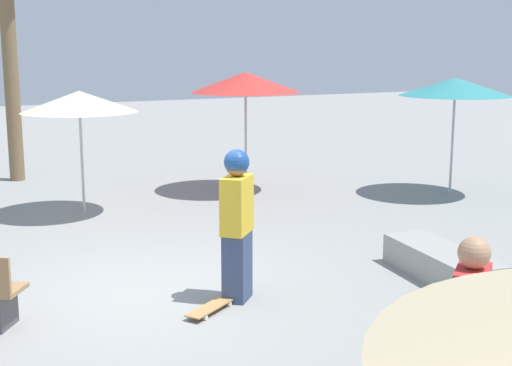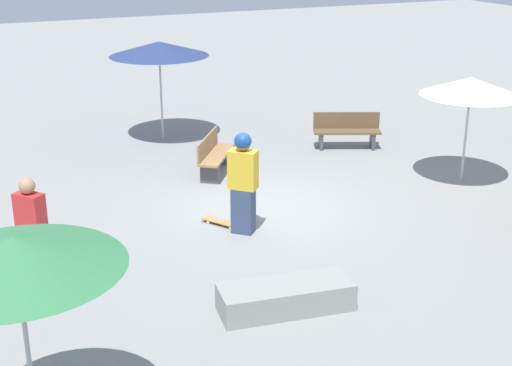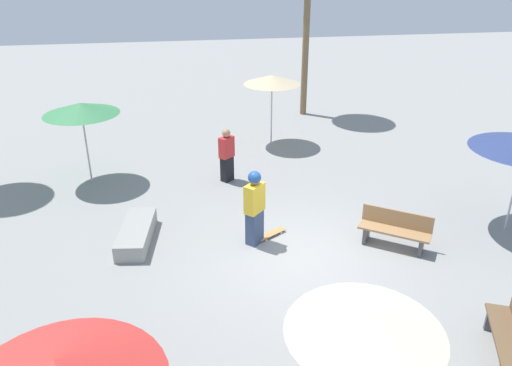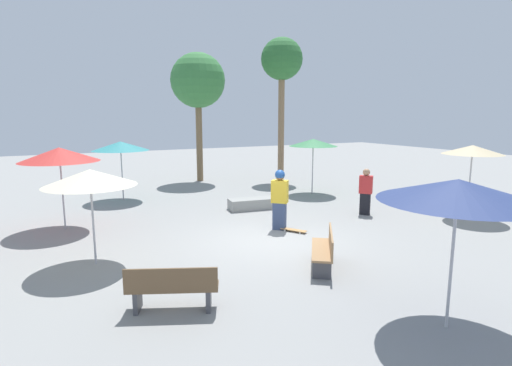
{
  "view_description": "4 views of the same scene",
  "coord_description": "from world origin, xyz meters",
  "px_view_note": "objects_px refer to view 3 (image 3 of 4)",
  "views": [
    {
      "loc": [
        2.68,
        8.09,
        2.99
      ],
      "look_at": [
        -1.19,
        0.63,
        1.37
      ],
      "focal_mm": 50.0,
      "sensor_mm": 36.0,
      "label": 1
    },
    {
      "loc": [
        -11.46,
        5.32,
        5.13
      ],
      "look_at": [
        -1.06,
        0.6,
        0.96
      ],
      "focal_mm": 50.0,
      "sensor_mm": 36.0,
      "label": 2
    },
    {
      "loc": [
        -2.52,
        -9.08,
        6.2
      ],
      "look_at": [
        -0.76,
        1.23,
        1.32
      ],
      "focal_mm": 35.0,
      "sensor_mm": 36.0,
      "label": 3
    },
    {
      "loc": [
        9.21,
        -5.2,
        3.42
      ],
      "look_at": [
        -1.4,
        0.24,
        1.38
      ],
      "focal_mm": 28.0,
      "sensor_mm": 36.0,
      "label": 4
    }
  ],
  "objects_px": {
    "skater_main": "(255,205)",
    "concrete_ledge": "(136,234)",
    "bench_near": "(511,337)",
    "shade_umbrella_green": "(81,109)",
    "shade_umbrella_tan": "(272,80)",
    "skateboard": "(271,234)",
    "bystander_watching": "(227,155)",
    "bench_far": "(395,230)",
    "shade_umbrella_cream": "(366,320)"
  },
  "relations": [
    {
      "from": "concrete_ledge",
      "to": "bench_far",
      "type": "distance_m",
      "value": 5.97
    },
    {
      "from": "skater_main",
      "to": "shade_umbrella_cream",
      "type": "bearing_deg",
      "value": -129.89
    },
    {
      "from": "shade_umbrella_cream",
      "to": "skater_main",
      "type": "bearing_deg",
      "value": 95.71
    },
    {
      "from": "shade_umbrella_cream",
      "to": "skateboard",
      "type": "bearing_deg",
      "value": 90.9
    },
    {
      "from": "skateboard",
      "to": "concrete_ledge",
      "type": "bearing_deg",
      "value": 142.42
    },
    {
      "from": "bystander_watching",
      "to": "bench_near",
      "type": "bearing_deg",
      "value": -104.5
    },
    {
      "from": "shade_umbrella_green",
      "to": "bystander_watching",
      "type": "distance_m",
      "value": 4.24
    },
    {
      "from": "shade_umbrella_green",
      "to": "skater_main",
      "type": "bearing_deg",
      "value": -44.62
    },
    {
      "from": "concrete_ledge",
      "to": "bystander_watching",
      "type": "relative_size",
      "value": 1.22
    },
    {
      "from": "bench_near",
      "to": "shade_umbrella_green",
      "type": "bearing_deg",
      "value": 66.44
    },
    {
      "from": "bench_near",
      "to": "shade_umbrella_green",
      "type": "relative_size",
      "value": 0.68
    },
    {
      "from": "skateboard",
      "to": "shade_umbrella_cream",
      "type": "distance_m",
      "value": 5.83
    },
    {
      "from": "skateboard",
      "to": "shade_umbrella_cream",
      "type": "xyz_separation_m",
      "value": [
        0.09,
        -5.48,
        1.97
      ]
    },
    {
      "from": "concrete_ledge",
      "to": "bystander_watching",
      "type": "height_order",
      "value": "bystander_watching"
    },
    {
      "from": "bench_near",
      "to": "shade_umbrella_green",
      "type": "height_order",
      "value": "shade_umbrella_green"
    },
    {
      "from": "shade_umbrella_green",
      "to": "bystander_watching",
      "type": "relative_size",
      "value": 1.49
    },
    {
      "from": "skater_main",
      "to": "bystander_watching",
      "type": "xyz_separation_m",
      "value": [
        -0.22,
        3.57,
        -0.18
      ]
    },
    {
      "from": "skateboard",
      "to": "bench_near",
      "type": "distance_m",
      "value": 5.5
    },
    {
      "from": "bench_near",
      "to": "bench_far",
      "type": "distance_m",
      "value": 3.63
    },
    {
      "from": "skateboard",
      "to": "shade_umbrella_tan",
      "type": "height_order",
      "value": "shade_umbrella_tan"
    },
    {
      "from": "bench_far",
      "to": "bystander_watching",
      "type": "xyz_separation_m",
      "value": [
        -3.36,
        4.24,
        0.38
      ]
    },
    {
      "from": "skater_main",
      "to": "bench_near",
      "type": "bearing_deg",
      "value": -95.67
    },
    {
      "from": "shade_umbrella_cream",
      "to": "shade_umbrella_tan",
      "type": "distance_m",
      "value": 11.68
    },
    {
      "from": "bench_far",
      "to": "bystander_watching",
      "type": "relative_size",
      "value": 0.97
    },
    {
      "from": "bench_near",
      "to": "shade_umbrella_green",
      "type": "distance_m",
      "value": 11.57
    },
    {
      "from": "skater_main",
      "to": "concrete_ledge",
      "type": "height_order",
      "value": "skater_main"
    },
    {
      "from": "shade_umbrella_green",
      "to": "shade_umbrella_cream",
      "type": "relative_size",
      "value": 1.08
    },
    {
      "from": "skater_main",
      "to": "shade_umbrella_tan",
      "type": "height_order",
      "value": "shade_umbrella_tan"
    },
    {
      "from": "shade_umbrella_tan",
      "to": "bystander_watching",
      "type": "xyz_separation_m",
      "value": [
        -1.88,
        -2.8,
        -1.48
      ]
    },
    {
      "from": "bench_near",
      "to": "shade_umbrella_tan",
      "type": "relative_size",
      "value": 0.67
    },
    {
      "from": "skateboard",
      "to": "bystander_watching",
      "type": "height_order",
      "value": "bystander_watching"
    },
    {
      "from": "bench_far",
      "to": "bystander_watching",
      "type": "distance_m",
      "value": 5.42
    },
    {
      "from": "shade_umbrella_tan",
      "to": "bystander_watching",
      "type": "distance_m",
      "value": 3.69
    },
    {
      "from": "shade_umbrella_green",
      "to": "shade_umbrella_tan",
      "type": "height_order",
      "value": "shade_umbrella_tan"
    },
    {
      "from": "skater_main",
      "to": "shade_umbrella_tan",
      "type": "distance_m",
      "value": 6.71
    },
    {
      "from": "skater_main",
      "to": "shade_umbrella_tan",
      "type": "bearing_deg",
      "value": 29.8
    },
    {
      "from": "concrete_ledge",
      "to": "shade_umbrella_tan",
      "type": "relative_size",
      "value": 0.8
    },
    {
      "from": "shade_umbrella_green",
      "to": "shade_umbrella_cream",
      "type": "bearing_deg",
      "value": -63.36
    },
    {
      "from": "skateboard",
      "to": "bench_near",
      "type": "xyz_separation_m",
      "value": [
        3.14,
        -4.5,
        0.37
      ]
    },
    {
      "from": "bench_near",
      "to": "shade_umbrella_cream",
      "type": "height_order",
      "value": "shade_umbrella_cream"
    },
    {
      "from": "skater_main",
      "to": "shade_umbrella_cream",
      "type": "height_order",
      "value": "shade_umbrella_cream"
    },
    {
      "from": "skater_main",
      "to": "shade_umbrella_green",
      "type": "relative_size",
      "value": 0.76
    },
    {
      "from": "skateboard",
      "to": "shade_umbrella_green",
      "type": "height_order",
      "value": "shade_umbrella_green"
    },
    {
      "from": "skater_main",
      "to": "bystander_watching",
      "type": "relative_size",
      "value": 1.13
    },
    {
      "from": "shade_umbrella_tan",
      "to": "bystander_watching",
      "type": "height_order",
      "value": "shade_umbrella_tan"
    },
    {
      "from": "concrete_ledge",
      "to": "shade_umbrella_green",
      "type": "distance_m",
      "value": 4.39
    },
    {
      "from": "bench_near",
      "to": "skater_main",
      "type": "bearing_deg",
      "value": 63.64
    },
    {
      "from": "concrete_ledge",
      "to": "bench_near",
      "type": "xyz_separation_m",
      "value": [
        6.29,
        -4.8,
        0.23
      ]
    },
    {
      "from": "skateboard",
      "to": "bench_far",
      "type": "distance_m",
      "value": 2.87
    },
    {
      "from": "skater_main",
      "to": "skateboard",
      "type": "bearing_deg",
      "value": -18.03
    }
  ]
}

